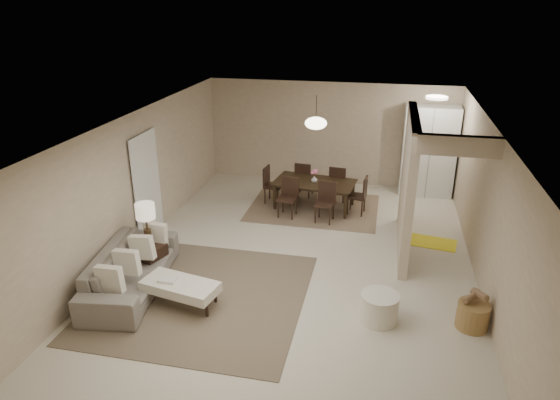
% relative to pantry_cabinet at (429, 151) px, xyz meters
% --- Properties ---
extents(floor, '(9.00, 9.00, 0.00)m').
position_rel_pantry_cabinet_xyz_m(floor, '(-2.35, -4.15, -1.05)').
color(floor, beige).
rests_on(floor, ground).
extents(ceiling, '(9.00, 9.00, 0.00)m').
position_rel_pantry_cabinet_xyz_m(ceiling, '(-2.35, -4.15, 1.45)').
color(ceiling, white).
rests_on(ceiling, back_wall).
extents(back_wall, '(6.00, 0.00, 6.00)m').
position_rel_pantry_cabinet_xyz_m(back_wall, '(-2.35, 0.35, 0.20)').
color(back_wall, tan).
rests_on(back_wall, floor).
extents(left_wall, '(0.00, 9.00, 9.00)m').
position_rel_pantry_cabinet_xyz_m(left_wall, '(-5.35, -4.15, 0.20)').
color(left_wall, tan).
rests_on(left_wall, floor).
extents(right_wall, '(0.00, 9.00, 9.00)m').
position_rel_pantry_cabinet_xyz_m(right_wall, '(0.65, -4.15, 0.20)').
color(right_wall, tan).
rests_on(right_wall, floor).
extents(partition, '(0.15, 2.50, 2.50)m').
position_rel_pantry_cabinet_xyz_m(partition, '(-0.55, -2.90, 0.20)').
color(partition, tan).
rests_on(partition, floor).
extents(doorway, '(0.04, 0.90, 2.04)m').
position_rel_pantry_cabinet_xyz_m(doorway, '(-5.32, -3.55, -0.03)').
color(doorway, black).
rests_on(doorway, floor).
extents(pantry_cabinet, '(1.20, 0.55, 2.10)m').
position_rel_pantry_cabinet_xyz_m(pantry_cabinet, '(0.00, 0.00, 0.00)').
color(pantry_cabinet, white).
rests_on(pantry_cabinet, floor).
extents(flush_light, '(0.44, 0.44, 0.05)m').
position_rel_pantry_cabinet_xyz_m(flush_light, '(-0.05, -0.95, 1.41)').
color(flush_light, white).
rests_on(flush_light, ceiling).
extents(living_rug, '(3.20, 3.20, 0.01)m').
position_rel_pantry_cabinet_xyz_m(living_rug, '(-3.64, -5.30, -1.04)').
color(living_rug, brown).
rests_on(living_rug, floor).
extents(sofa, '(2.44, 1.23, 0.68)m').
position_rel_pantry_cabinet_xyz_m(sofa, '(-4.80, -5.30, -0.71)').
color(sofa, slate).
rests_on(sofa, floor).
extents(ottoman_bench, '(1.23, 0.74, 0.41)m').
position_rel_pantry_cabinet_xyz_m(ottoman_bench, '(-3.84, -5.60, -0.72)').
color(ottoman_bench, beige).
rests_on(ottoman_bench, living_rug).
extents(side_table, '(0.57, 0.57, 0.49)m').
position_rel_pantry_cabinet_xyz_m(side_table, '(-4.75, -4.74, -0.81)').
color(side_table, black).
rests_on(side_table, floor).
extents(table_lamp, '(0.32, 0.32, 0.76)m').
position_rel_pantry_cabinet_xyz_m(table_lamp, '(-4.75, -4.74, -0.00)').
color(table_lamp, '#42301C').
rests_on(table_lamp, side_table).
extents(round_pouf, '(0.55, 0.55, 0.43)m').
position_rel_pantry_cabinet_xyz_m(round_pouf, '(-0.90, -5.35, -0.84)').
color(round_pouf, beige).
rests_on(round_pouf, floor).
extents(wicker_basket, '(0.56, 0.56, 0.38)m').
position_rel_pantry_cabinet_xyz_m(wicker_basket, '(0.40, -5.23, -0.86)').
color(wicker_basket, brown).
rests_on(wicker_basket, floor).
extents(dining_rug, '(2.80, 2.10, 0.01)m').
position_rel_pantry_cabinet_xyz_m(dining_rug, '(-2.45, -1.43, -1.04)').
color(dining_rug, '#78624A').
rests_on(dining_rug, floor).
extents(dining_table, '(1.85, 1.18, 0.61)m').
position_rel_pantry_cabinet_xyz_m(dining_table, '(-2.45, -1.43, -0.74)').
color(dining_table, black).
rests_on(dining_table, dining_rug).
extents(dining_chairs, '(2.30, 1.77, 0.85)m').
position_rel_pantry_cabinet_xyz_m(dining_chairs, '(-2.45, -1.43, -0.63)').
color(dining_chairs, black).
rests_on(dining_chairs, dining_rug).
extents(vase, '(0.15, 0.15, 0.14)m').
position_rel_pantry_cabinet_xyz_m(vase, '(-2.45, -1.43, -0.37)').
color(vase, white).
rests_on(vase, dining_table).
extents(yellow_mat, '(0.97, 0.68, 0.01)m').
position_rel_pantry_cabinet_xyz_m(yellow_mat, '(0.03, -2.62, -1.04)').
color(yellow_mat, yellow).
rests_on(yellow_mat, floor).
extents(pendant_light, '(0.46, 0.46, 0.71)m').
position_rel_pantry_cabinet_xyz_m(pendant_light, '(-2.45, -1.43, 0.87)').
color(pendant_light, '#42301C').
rests_on(pendant_light, ceiling).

